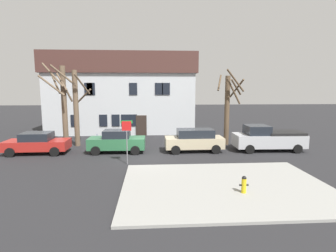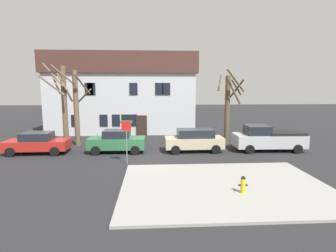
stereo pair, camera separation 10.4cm
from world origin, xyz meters
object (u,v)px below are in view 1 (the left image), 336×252
pickup_truck_silver (268,138)px  bicycle_leaning (99,142)px  car_green_sedan (117,141)px  car_beige_wagon (194,140)px  tree_bare_far (228,106)px  car_red_sedan (37,143)px  street_sign_pole (127,134)px  fire_hydrant (244,184)px  tree_bare_mid (76,106)px  building_main (123,93)px  tree_bare_near (63,102)px

pickup_truck_silver → bicycle_leaning: pickup_truck_silver is taller
car_green_sedan → car_beige_wagon: 5.94m
tree_bare_far → car_beige_wagon: (-3.25, -2.36, -2.44)m
car_red_sedan → street_sign_pole: size_ratio=1.61×
car_beige_wagon → fire_hydrant: (0.88, -8.60, -0.38)m
tree_bare_mid → pickup_truck_silver: bearing=-9.7°
car_red_sedan → car_beige_wagon: size_ratio=1.02×
building_main → car_green_sedan: size_ratio=3.75×
tree_bare_near → street_sign_pole: bearing=-45.1°
tree_bare_far → car_green_sedan: 9.79m
tree_bare_mid → car_red_sedan: (-2.27, -2.57, -2.58)m
car_green_sedan → bicycle_leaning: bearing=126.7°
bicycle_leaning → pickup_truck_silver: bearing=-10.4°
tree_bare_near → street_sign_pole: 8.25m
car_green_sedan → tree_bare_far: bearing=13.9°
tree_bare_near → car_beige_wagon: 11.23m
car_red_sedan → street_sign_pole: bearing=-25.1°
car_green_sedan → bicycle_leaning: 3.06m
fire_hydrant → bicycle_leaning: (-8.63, 11.10, -0.17)m
building_main → pickup_truck_silver: bearing=-40.5°
car_green_sedan → pickup_truck_silver: size_ratio=0.79×
street_sign_pole → tree_bare_mid: bearing=128.8°
tree_bare_near → tree_bare_far: (13.83, -0.17, -0.37)m
tree_bare_mid → pickup_truck_silver: tree_bare_mid is taller
tree_bare_mid → bicycle_leaning: bearing=-4.6°
street_sign_pole → bicycle_leaning: street_sign_pole is taller
tree_bare_far → bicycle_leaning: (-11.00, 0.14, -2.98)m
car_beige_wagon → car_red_sedan: bearing=179.6°
building_main → tree_bare_mid: bearing=-111.2°
tree_bare_near → fire_hydrant: (11.46, -11.13, -3.19)m
car_green_sedan → pickup_truck_silver: bearing=-0.4°
building_main → bicycle_leaning: bearing=-98.6°
tree_bare_far → bicycle_leaning: tree_bare_far is taller
tree_bare_near → bicycle_leaning: bearing=-0.6°
building_main → tree_bare_far: bearing=-40.0°
fire_hydrant → bicycle_leaning: bicycle_leaning is taller
tree_bare_near → fire_hydrant: bearing=-44.2°
tree_bare_far → car_red_sedan: bearing=-171.4°
tree_bare_near → building_main: bearing=63.1°
building_main → pickup_truck_silver: size_ratio=2.96×
tree_bare_mid → street_sign_pole: bearing=-51.2°
street_sign_pole → bicycle_leaning: 6.57m
car_beige_wagon → pickup_truck_silver: 5.83m
fire_hydrant → street_sign_pole: 8.05m
pickup_truck_silver → car_beige_wagon: bearing=-179.9°
tree_bare_mid → car_red_sedan: 4.29m
tree_bare_near → car_beige_wagon: (10.58, -2.53, -2.81)m
tree_bare_near → car_red_sedan: 4.01m
car_red_sedan → car_beige_wagon: car_beige_wagon is taller
tree_bare_mid → tree_bare_far: bearing=-1.3°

